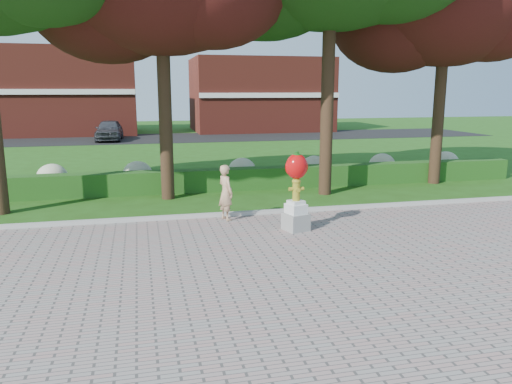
# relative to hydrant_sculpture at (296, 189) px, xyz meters

# --- Properties ---
(ground) EXTENTS (100.00, 100.00, 0.00)m
(ground) POSITION_rel_hydrant_sculpture_xyz_m (-1.02, -1.13, -1.14)
(ground) COLOR #234B12
(ground) RESTS_ON ground
(walkway) EXTENTS (40.00, 14.00, 0.04)m
(walkway) POSITION_rel_hydrant_sculpture_xyz_m (-1.02, -5.13, -1.12)
(walkway) COLOR gray
(walkway) RESTS_ON ground
(curb) EXTENTS (40.00, 0.18, 0.15)m
(curb) POSITION_rel_hydrant_sculpture_xyz_m (-1.02, 1.87, -1.06)
(curb) COLOR #ADADA5
(curb) RESTS_ON ground
(lawn_hedge) EXTENTS (24.00, 0.70, 0.80)m
(lawn_hedge) POSITION_rel_hydrant_sculpture_xyz_m (-1.02, 5.87, -0.74)
(lawn_hedge) COLOR #1D4A15
(lawn_hedge) RESTS_ON ground
(hydrangea_row) EXTENTS (20.10, 1.10, 0.99)m
(hydrangea_row) POSITION_rel_hydrant_sculpture_xyz_m (-0.45, 6.87, -0.59)
(hydrangea_row) COLOR beige
(hydrangea_row) RESTS_ON ground
(street) EXTENTS (50.00, 8.00, 0.02)m
(street) POSITION_rel_hydrant_sculpture_xyz_m (-1.02, 26.87, -1.13)
(street) COLOR black
(street) RESTS_ON ground
(building_left) EXTENTS (14.00, 8.00, 7.00)m
(building_left) POSITION_rel_hydrant_sculpture_xyz_m (-11.02, 32.87, 2.36)
(building_left) COLOR maroon
(building_left) RESTS_ON ground
(building_right) EXTENTS (12.00, 8.00, 6.40)m
(building_right) POSITION_rel_hydrant_sculpture_xyz_m (6.98, 32.87, 2.06)
(building_right) COLOR maroon
(building_right) RESTS_ON ground
(hydrant_sculpture) EXTENTS (0.71, 0.71, 2.07)m
(hydrant_sculpture) POSITION_rel_hydrant_sculpture_xyz_m (0.00, 0.00, 0.00)
(hydrant_sculpture) COLOR gray
(hydrant_sculpture) RESTS_ON walkway
(woman) EXTENTS (0.56, 0.67, 1.57)m
(woman) POSITION_rel_hydrant_sculpture_xyz_m (-1.60, 1.47, -0.31)
(woman) COLOR tan
(woman) RESTS_ON walkway
(parked_car) EXTENTS (1.98, 4.51, 1.51)m
(parked_car) POSITION_rel_hydrant_sculpture_xyz_m (-6.00, 25.88, -0.36)
(parked_car) COLOR #3C3D43
(parked_car) RESTS_ON street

